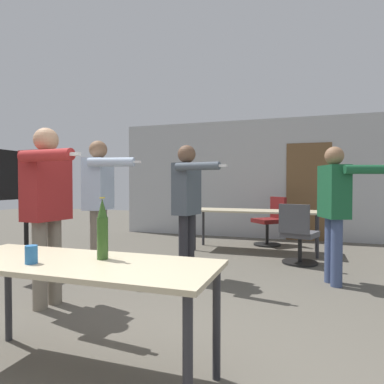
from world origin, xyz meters
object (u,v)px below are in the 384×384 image
object	(u,v)px
person_right_polo	(188,198)
beer_bottle	(102,230)
person_left_plaid	(48,199)
drink_cup	(31,255)
person_near_casual	(335,202)
person_far_watching	(100,194)
office_chair_side_rolled	(298,237)
office_chair_mid_tucked	(270,222)
tv_screen	(26,200)

from	to	relation	value
person_right_polo	beer_bottle	bearing A→B (deg)	15.73
person_left_plaid	drink_cup	xyz separation A→B (m)	(0.84, -1.10, -0.27)
person_left_plaid	beer_bottle	size ratio (longest dim) A/B	4.48
person_near_casual	person_far_watching	size ratio (longest dim) A/B	0.93
person_far_watching	office_chair_side_rolled	world-z (taller)	person_far_watching
person_near_casual	person_left_plaid	distance (m)	3.18
person_near_casual	person_left_plaid	world-z (taller)	person_left_plaid
office_chair_side_rolled	office_chair_mid_tucked	xyz separation A→B (m)	(-0.55, 1.51, 0.03)
office_chair_side_rolled	person_near_casual	bearing A→B (deg)	-46.66
person_right_polo	person_near_casual	bearing A→B (deg)	112.30
person_far_watching	person_left_plaid	size ratio (longest dim) A/B	1.02
person_near_casual	person_far_watching	bearing A→B (deg)	-100.51
office_chair_mid_tucked	person_near_casual	bearing A→B (deg)	159.89
person_near_casual	drink_cup	xyz separation A→B (m)	(-1.86, -2.77, -0.20)
office_chair_side_rolled	beer_bottle	world-z (taller)	beer_bottle
person_near_casual	person_far_watching	xyz separation A→B (m)	(-2.93, -0.46, 0.08)
person_right_polo	person_far_watching	bearing A→B (deg)	-74.30
tv_screen	person_left_plaid	size ratio (longest dim) A/B	0.94
person_right_polo	office_chair_mid_tucked	size ratio (longest dim) A/B	1.79
tv_screen	person_right_polo	size ratio (longest dim) A/B	0.97
office_chair_side_rolled	office_chair_mid_tucked	distance (m)	1.61
office_chair_side_rolled	drink_cup	bearing A→B (deg)	-93.24
person_near_casual	office_chair_mid_tucked	world-z (taller)	person_near_casual
tv_screen	person_right_polo	world-z (taller)	person_right_polo
office_chair_side_rolled	office_chair_mid_tucked	size ratio (longest dim) A/B	0.96
office_chair_mid_tucked	beer_bottle	xyz separation A→B (m)	(-0.55, -4.96, 0.47)
person_near_casual	office_chair_mid_tucked	size ratio (longest dim) A/B	1.75
person_far_watching	beer_bottle	size ratio (longest dim) A/B	4.55
person_far_watching	office_chair_mid_tucked	bearing A→B (deg)	135.86
person_left_plaid	office_chair_side_rolled	size ratio (longest dim) A/B	1.93
person_near_casual	person_far_watching	distance (m)	2.97
person_far_watching	person_left_plaid	bearing A→B (deg)	0.24
person_near_casual	beer_bottle	xyz separation A→B (m)	(-1.53, -2.54, -0.07)
person_far_watching	drink_cup	bearing A→B (deg)	14.65
person_right_polo	office_chair_side_rolled	bearing A→B (deg)	145.00
office_chair_mid_tucked	drink_cup	bearing A→B (deg)	128.17
person_right_polo	office_chair_side_rolled	xyz separation A→B (m)	(1.30, 1.27, -0.61)
tv_screen	drink_cup	bearing A→B (deg)	-135.05
tv_screen	office_chair_side_rolled	bearing A→B (deg)	-65.80
person_near_casual	person_left_plaid	xyz separation A→B (m)	(-2.71, -1.67, 0.07)
office_chair_mid_tucked	person_right_polo	bearing A→B (deg)	122.78
person_far_watching	drink_cup	size ratio (longest dim) A/B	16.40
person_near_casual	tv_screen	bearing A→B (deg)	-99.86
tv_screen	person_left_plaid	xyz separation A→B (m)	(1.25, -1.00, 0.08)
office_chair_side_rolled	office_chair_mid_tucked	bearing A→B (deg)	128.03
person_right_polo	person_far_watching	distance (m)	1.21
person_far_watching	office_chair_mid_tucked	size ratio (longest dim) A/B	1.89
tv_screen	office_chair_mid_tucked	world-z (taller)	tv_screen
person_right_polo	beer_bottle	size ratio (longest dim) A/B	4.33
person_right_polo	office_chair_mid_tucked	xyz separation A→B (m)	(0.75, 2.78, -0.59)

